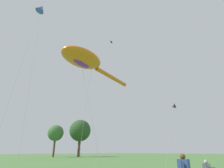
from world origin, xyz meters
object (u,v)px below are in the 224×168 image
at_px(big_show_kite, 84,60).
at_px(tree_oak_right, 80,131).
at_px(small_kite_streamer_purple, 41,9).
at_px(small_kite_triangle_green, 174,106).
at_px(small_kite_diamond_red, 107,62).
at_px(tree_oak_left, 56,133).

distance_m(big_show_kite, tree_oak_right, 51.40).
xyz_separation_m(big_show_kite, tree_oak_right, (26.34, 44.11, -1.53)).
xyz_separation_m(big_show_kite, small_kite_streamer_purple, (-3.62, 5.59, 8.57)).
xyz_separation_m(big_show_kite, small_kite_triangle_green, (13.48, -1.73, -2.88)).
bearing_deg(small_kite_streamer_purple, small_kite_triangle_green, -94.56).
distance_m(small_kite_streamer_purple, tree_oak_right, 49.84).
distance_m(big_show_kite, small_kite_triangle_green, 13.89).
relative_size(small_kite_streamer_purple, small_kite_diamond_red, 0.85).
bearing_deg(tree_oak_right, tree_oak_left, 158.69).
relative_size(small_kite_streamer_purple, tree_oak_right, 1.53).
bearing_deg(big_show_kite, small_kite_triangle_green, 158.21).
bearing_deg(small_kite_streamer_purple, big_show_kite, -128.47).
xyz_separation_m(big_show_kite, tree_oak_left, (18.37, 47.22, -2.70)).
xyz_separation_m(small_kite_triangle_green, tree_oak_right, (12.86, 45.84, 1.35)).
bearing_deg(small_kite_triangle_green, small_kite_diamond_red, 123.65).
distance_m(small_kite_triangle_green, tree_oak_right, 47.63).
bearing_deg(tree_oak_right, small_kite_diamond_red, -114.12).
distance_m(small_kite_triangle_green, small_kite_diamond_red, 16.20).
bearing_deg(small_kite_streamer_purple, tree_oak_right, -19.26).
bearing_deg(small_kite_triangle_green, small_kite_streamer_purple, 179.15).
bearing_deg(small_kite_triangle_green, tree_oak_left, 106.61).
bearing_deg(tree_oak_right, small_kite_streamer_purple, -127.87).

